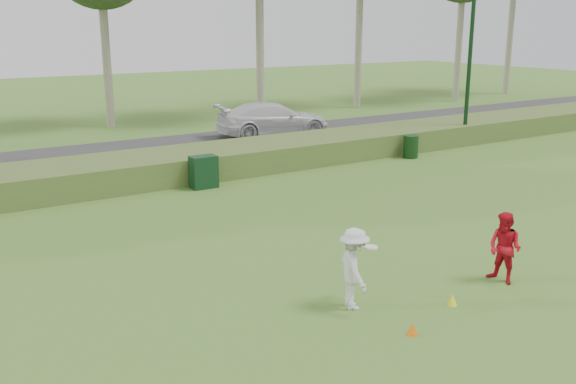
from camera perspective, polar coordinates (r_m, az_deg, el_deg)
ground at (r=13.30m, az=9.45°, el=-9.17°), size 120.00×120.00×0.00m
reed_strip at (r=23.04m, az=-10.80°, el=2.25°), size 80.00×3.00×0.90m
park_road at (r=27.74m, az=-14.66°, el=3.26°), size 80.00×6.00×0.06m
lamp_post at (r=29.89m, az=16.11°, el=14.72°), size 0.70×0.70×8.18m
player_white at (r=12.42m, az=5.89°, el=-6.79°), size 0.99×1.18×1.61m
player_red at (r=14.30m, az=18.70°, el=-4.74°), size 0.66×0.81×1.53m
cone_orange at (r=11.82m, az=11.01°, el=-11.83°), size 0.21×0.21×0.23m
cone_yellow at (r=13.13m, az=14.38°, el=-9.25°), size 0.20×0.20×0.22m
utility_cabinet at (r=21.55m, az=-7.51°, el=1.78°), size 0.88×0.56×1.09m
trash_bin at (r=26.69m, az=10.85°, el=3.98°), size 0.68×0.68×0.92m
car_right at (r=31.08m, az=-1.34°, el=6.50°), size 5.81×3.26×1.59m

